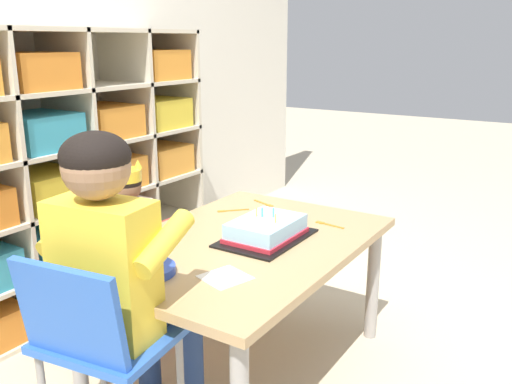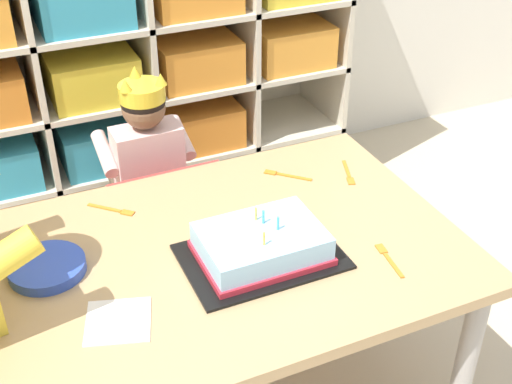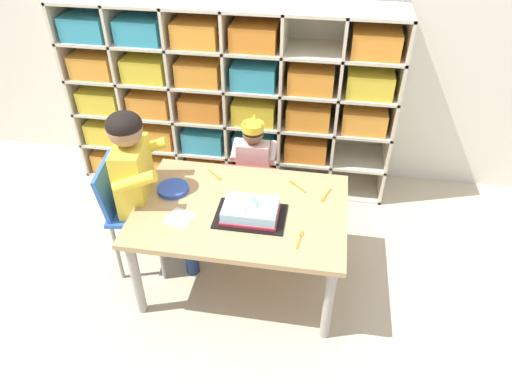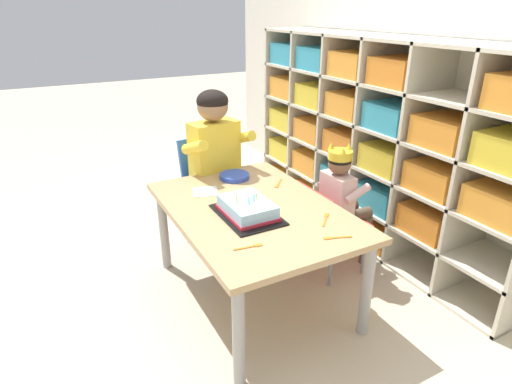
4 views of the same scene
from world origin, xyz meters
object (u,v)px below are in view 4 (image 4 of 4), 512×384
at_px(classroom_chair_blue, 327,220).
at_px(fork_near_cake_tray, 336,238).
at_px(adult_helper_seated, 220,156).
at_px(birthday_cake_on_tray, 247,209).
at_px(child_with_crown, 343,193).
at_px(classroom_chair_adult_side, 211,180).
at_px(fork_beside_plate_stack, 250,247).
at_px(fork_by_napkin, 325,219).
at_px(fork_scattered_mid_table, 278,184).
at_px(paper_plate_stack, 234,176).
at_px(activity_table, 253,218).

bearing_deg(classroom_chair_blue, fork_near_cake_tray, 144.91).
relative_size(adult_helper_seated, birthday_cake_on_tray, 2.79).
relative_size(child_with_crown, classroom_chair_adult_side, 1.10).
bearing_deg(fork_beside_plate_stack, fork_near_cake_tray, 170.81).
height_order(fork_by_napkin, fork_scattered_mid_table, same).
xyz_separation_m(birthday_cake_on_tray, fork_near_cake_tray, (0.39, 0.25, -0.03)).
bearing_deg(birthday_cake_on_tray, adult_helper_seated, 168.37).
bearing_deg(classroom_chair_blue, adult_helper_seated, 39.60).
height_order(classroom_chair_adult_side, paper_plate_stack, classroom_chair_adult_side).
bearing_deg(birthday_cake_on_tray, fork_scattered_mid_table, 128.62).
bearing_deg(fork_near_cake_tray, birthday_cake_on_tray, 142.57).
height_order(classroom_chair_blue, child_with_crown, child_with_crown).
xyz_separation_m(activity_table, classroom_chair_blue, (-0.03, 0.51, -0.15)).
xyz_separation_m(fork_near_cake_tray, fork_by_napkin, (-0.17, 0.07, 0.00)).
bearing_deg(child_with_crown, birthday_cake_on_tray, 97.41).
relative_size(paper_plate_stack, fork_by_napkin, 1.60).
relative_size(classroom_chair_adult_side, fork_by_napkin, 6.45).
xyz_separation_m(activity_table, classroom_chair_adult_side, (-0.68, 0.04, -0.03)).
bearing_deg(fork_beside_plate_stack, classroom_chair_blue, -144.92).
bearing_deg(fork_scattered_mid_table, child_with_crown, -74.42).
bearing_deg(classroom_chair_adult_side, paper_plate_stack, -88.51).
relative_size(activity_table, child_with_crown, 1.45).
relative_size(child_with_crown, birthday_cake_on_tray, 2.12).
bearing_deg(classroom_chair_blue, child_with_crown, -90.06).
distance_m(child_with_crown, fork_by_napkin, 0.49).
xyz_separation_m(child_with_crown, paper_plate_stack, (-0.39, -0.53, 0.07)).
xyz_separation_m(paper_plate_stack, fork_beside_plate_stack, (0.76, -0.29, -0.01)).
distance_m(classroom_chair_blue, fork_by_napkin, 0.46).
bearing_deg(adult_helper_seated, fork_near_cake_tray, -91.35).
bearing_deg(fork_near_cake_tray, fork_beside_plate_stack, -176.35).
bearing_deg(classroom_chair_adult_side, fork_scattered_mid_table, -71.73).
distance_m(activity_table, child_with_crown, 0.62).
distance_m(classroom_chair_blue, child_with_crown, 0.18).
distance_m(child_with_crown, fork_near_cake_tray, 0.66).
bearing_deg(fork_by_napkin, fork_near_cake_tray, 21.45).
bearing_deg(classroom_chair_adult_side, birthday_cake_on_tray, -106.59).
xyz_separation_m(adult_helper_seated, fork_near_cake_tray, (1.02, 0.12, -0.10)).
bearing_deg(child_with_crown, fork_by_napkin, 130.34).
height_order(classroom_chair_blue, adult_helper_seated, adult_helper_seated).
distance_m(birthday_cake_on_tray, fork_near_cake_tray, 0.47).
distance_m(birthday_cake_on_tray, paper_plate_stack, 0.51).
distance_m(child_with_crown, fork_beside_plate_stack, 0.90).
height_order(child_with_crown, adult_helper_seated, adult_helper_seated).
xyz_separation_m(classroom_chair_blue, birthday_cake_on_tray, (0.10, -0.58, 0.25)).
xyz_separation_m(fork_by_napkin, fork_beside_plate_stack, (0.06, -0.45, 0.00)).
height_order(birthday_cake_on_tray, fork_beside_plate_stack, birthday_cake_on_tray).
relative_size(child_with_crown, fork_beside_plate_stack, 6.05).
bearing_deg(adult_helper_seated, child_with_crown, -51.94).
relative_size(fork_by_napkin, fork_beside_plate_stack, 0.85).
relative_size(classroom_chair_blue, birthday_cake_on_tray, 1.47).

